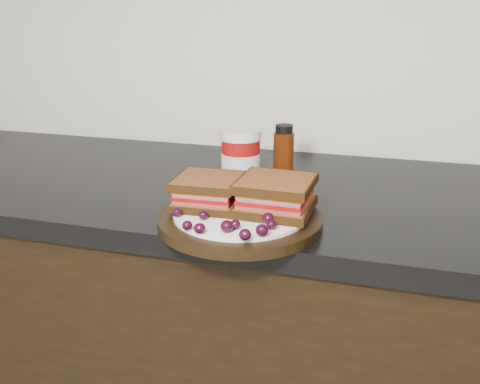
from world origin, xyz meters
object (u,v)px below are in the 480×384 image
Objects in this scene: sandwich_left at (208,191)px; oil_bottle at (283,153)px; condiment_jar at (241,159)px; plate at (240,220)px.

oil_bottle reaches higher than sandwich_left.
oil_bottle is (0.07, 0.07, 0.00)m from condiment_jar.
plate is 0.21m from condiment_jar.
sandwich_left reaches higher than plate.
sandwich_left is 0.26m from oil_bottle.
condiment_jar is at bearing 106.03° from plate.
sandwich_left is 0.92× the size of oil_bottle.
oil_bottle is at bearing 69.42° from sandwich_left.
plate is 0.08m from sandwich_left.
plate is 2.50× the size of sandwich_left.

